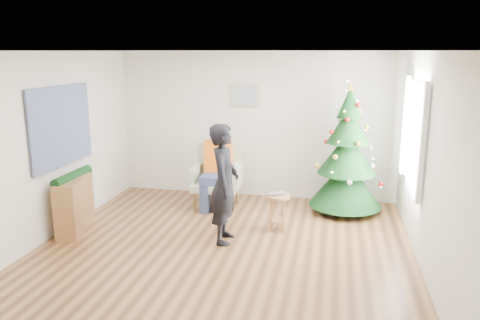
% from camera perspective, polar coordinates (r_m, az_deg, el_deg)
% --- Properties ---
extents(floor, '(5.00, 5.00, 0.00)m').
position_cam_1_polar(floor, '(6.42, -1.99, -10.77)').
color(floor, brown).
rests_on(floor, ground).
extents(ceiling, '(5.00, 5.00, 0.00)m').
position_cam_1_polar(ceiling, '(5.87, -2.19, 13.12)').
color(ceiling, white).
rests_on(ceiling, wall_back).
extents(wall_back, '(5.00, 0.00, 5.00)m').
position_cam_1_polar(wall_back, '(8.42, 1.95, 4.22)').
color(wall_back, silver).
rests_on(wall_back, floor).
extents(wall_front, '(5.00, 0.00, 5.00)m').
position_cam_1_polar(wall_front, '(3.73, -11.29, -7.49)').
color(wall_front, silver).
rests_on(wall_front, floor).
extents(wall_left, '(0.00, 5.00, 5.00)m').
position_cam_1_polar(wall_left, '(7.03, -22.31, 1.47)').
color(wall_left, silver).
rests_on(wall_left, floor).
extents(wall_right, '(0.00, 5.00, 5.00)m').
position_cam_1_polar(wall_right, '(5.95, 22.00, -0.45)').
color(wall_right, silver).
rests_on(wall_right, floor).
extents(window_panel, '(0.04, 1.30, 1.40)m').
position_cam_1_polar(window_panel, '(6.88, 20.47, 3.08)').
color(window_panel, white).
rests_on(window_panel, wall_right).
extents(curtains, '(0.05, 1.75, 1.50)m').
position_cam_1_polar(curtains, '(6.87, 20.23, 3.10)').
color(curtains, white).
rests_on(curtains, wall_right).
extents(christmas_tree, '(1.18, 1.18, 2.13)m').
position_cam_1_polar(christmas_tree, '(7.77, 12.93, 0.59)').
color(christmas_tree, '#3F2816').
rests_on(christmas_tree, floor).
extents(stool, '(0.36, 0.36, 0.54)m').
position_cam_1_polar(stool, '(6.98, 4.63, -6.36)').
color(stool, brown).
rests_on(stool, floor).
extents(laptop, '(0.35, 0.32, 0.02)m').
position_cam_1_polar(laptop, '(6.89, 4.67, -4.19)').
color(laptop, silver).
rests_on(laptop, stool).
extents(armchair, '(0.84, 0.77, 1.04)m').
position_cam_1_polar(armchair, '(7.99, -2.78, -3.00)').
color(armchair, '#9EAD8C').
rests_on(armchair, floor).
extents(seated_person, '(0.46, 0.66, 1.36)m').
position_cam_1_polar(seated_person, '(7.85, -2.90, -0.90)').
color(seated_person, navy).
rests_on(seated_person, armchair).
extents(standing_man, '(0.45, 0.64, 1.66)m').
position_cam_1_polar(standing_man, '(6.41, -1.93, -2.91)').
color(standing_man, black).
rests_on(standing_man, floor).
extents(game_controller, '(0.05, 0.13, 0.04)m').
position_cam_1_polar(game_controller, '(6.27, -0.44, -0.64)').
color(game_controller, white).
rests_on(game_controller, standing_man).
extents(console, '(0.53, 1.04, 0.80)m').
position_cam_1_polar(console, '(7.36, -19.53, -5.06)').
color(console, brown).
rests_on(console, floor).
extents(garland, '(0.14, 0.90, 0.14)m').
position_cam_1_polar(garland, '(7.25, -19.78, -1.89)').
color(garland, black).
rests_on(garland, console).
extents(tapestry, '(0.03, 1.50, 1.15)m').
position_cam_1_polar(tapestry, '(7.21, -20.90, 3.88)').
color(tapestry, black).
rests_on(tapestry, wall_left).
extents(framed_picture, '(0.52, 0.05, 0.42)m').
position_cam_1_polar(framed_picture, '(8.36, 0.57, 7.95)').
color(framed_picture, tan).
rests_on(framed_picture, wall_back).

